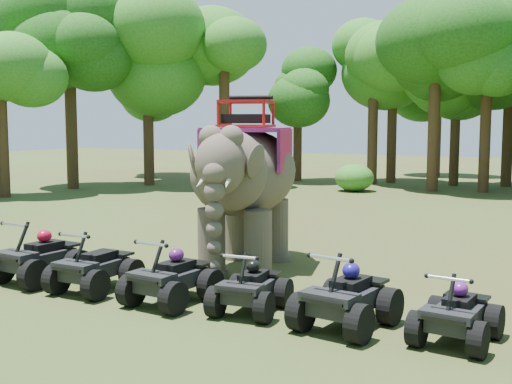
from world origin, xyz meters
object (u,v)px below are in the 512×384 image
at_px(atv_1, 94,260).
at_px(atv_4, 346,289).
at_px(elephant, 246,183).
at_px(atv_2, 171,270).
at_px(atv_3, 251,281).
at_px(atv_5, 457,306).
at_px(atv_0, 39,250).

distance_m(atv_1, atv_4, 5.42).
relative_size(elephant, atv_2, 2.78).
bearing_deg(atv_4, atv_3, -173.18).
distance_m(atv_3, atv_4, 1.86).
distance_m(elephant, atv_2, 3.61).
relative_size(atv_3, atv_5, 1.00).
relative_size(atv_1, atv_4, 0.96).
bearing_deg(atv_2, atv_1, -176.07).
bearing_deg(atv_2, atv_4, 7.35).
bearing_deg(atv_1, atv_0, 177.80).
bearing_deg(atv_4, atv_0, -171.49).
bearing_deg(atv_5, elephant, 156.29).
bearing_deg(atv_2, elephant, 97.85).
xyz_separation_m(atv_2, atv_4, (3.48, 0.17, 0.03)).
distance_m(atv_0, atv_3, 5.21).
relative_size(elephant, atv_4, 2.67).
distance_m(atv_4, atv_5, 1.80).
bearing_deg(atv_0, atv_2, 2.93).
xyz_separation_m(elephant, atv_4, (3.67, -3.15, -1.37)).
height_order(atv_0, atv_5, atv_0).
bearing_deg(atv_2, atv_0, -176.73).
bearing_deg(elephant, atv_4, -55.38).
relative_size(elephant, atv_3, 3.08).
distance_m(atv_0, atv_1, 1.64).
xyz_separation_m(elephant, atv_2, (0.19, -3.32, -1.40)).
distance_m(atv_3, atv_5, 3.66).
bearing_deg(atv_5, atv_1, -172.59).
relative_size(atv_2, atv_4, 0.96).
relative_size(atv_2, atv_5, 1.11).
bearing_deg(atv_3, atv_4, -6.84).
relative_size(atv_1, atv_3, 1.10).
xyz_separation_m(elephant, atv_5, (5.46, -3.03, -1.46)).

